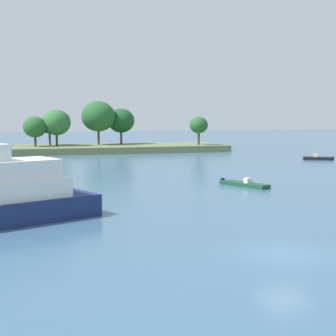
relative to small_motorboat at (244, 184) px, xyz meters
name	(u,v)px	position (x,y,z in m)	size (l,w,h in m)	color
ground_plane	(284,254)	(-8.29, -23.19, -0.22)	(400.00, 400.00, 0.00)	#3D607F
small_motorboat	(244,184)	(0.00, 0.00, 0.00)	(3.57, 5.58, 0.89)	#19472D
fishing_skiff	(318,158)	(23.99, 24.59, 0.03)	(4.72, 3.52, 0.95)	black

